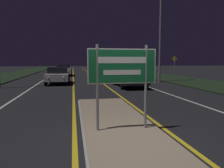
% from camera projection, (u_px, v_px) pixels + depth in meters
% --- Properties ---
extents(ground_plane, '(160.00, 160.00, 0.00)m').
position_uv_depth(ground_plane, '(128.00, 142.00, 5.18)').
color(ground_plane, black).
extents(median_island, '(2.12, 9.59, 0.10)m').
position_uv_depth(median_island, '(122.00, 131.00, 5.85)').
color(median_island, '#999993').
rests_on(median_island, ground_plane).
extents(verge_right, '(5.00, 100.00, 0.08)m').
position_uv_depth(verge_right, '(163.00, 77.00, 26.41)').
color(verge_right, black).
rests_on(verge_right, ground_plane).
extents(centre_line_yellow_left, '(0.12, 70.00, 0.01)m').
position_uv_depth(centre_line_yellow_left, '(73.00, 75.00, 29.43)').
color(centre_line_yellow_left, gold).
rests_on(centre_line_yellow_left, ground_plane).
extents(centre_line_yellow_right, '(0.12, 70.00, 0.01)m').
position_uv_depth(centre_line_yellow_right, '(92.00, 75.00, 29.87)').
color(centre_line_yellow_right, gold).
rests_on(centre_line_yellow_right, ground_plane).
extents(lane_line_white_left, '(0.12, 70.00, 0.01)m').
position_uv_depth(lane_line_white_left, '(51.00, 76.00, 28.92)').
color(lane_line_white_left, silver).
rests_on(lane_line_white_left, ground_plane).
extents(lane_line_white_right, '(0.12, 70.00, 0.01)m').
position_uv_depth(lane_line_white_right, '(113.00, 75.00, 30.39)').
color(lane_line_white_right, silver).
rests_on(lane_line_white_right, ground_plane).
extents(edge_line_white_left, '(0.10, 70.00, 0.01)m').
position_uv_depth(edge_line_white_left, '(27.00, 76.00, 28.39)').
color(edge_line_white_left, silver).
rests_on(edge_line_white_left, ground_plane).
extents(edge_line_white_right, '(0.10, 70.00, 0.01)m').
position_uv_depth(edge_line_white_right, '(134.00, 75.00, 30.91)').
color(edge_line_white_right, silver).
rests_on(edge_line_white_right, ground_plane).
extents(highway_sign, '(1.81, 0.07, 2.23)m').
position_uv_depth(highway_sign, '(122.00, 71.00, 5.68)').
color(highway_sign, gray).
rests_on(highway_sign, median_island).
extents(streetlight_right_near, '(0.47, 0.47, 9.31)m').
position_uv_depth(streetlight_right_near, '(161.00, 18.00, 19.06)').
color(streetlight_right_near, gray).
rests_on(streetlight_right_near, ground_plane).
extents(car_receding_0, '(1.87, 4.66, 1.34)m').
position_uv_depth(car_receding_0, '(129.00, 77.00, 16.12)').
color(car_receding_0, black).
rests_on(car_receding_0, ground_plane).
extents(car_receding_1, '(1.97, 4.54, 1.45)m').
position_uv_depth(car_receding_1, '(104.00, 70.00, 27.04)').
color(car_receding_1, '#B7B7BC').
rests_on(car_receding_1, ground_plane).
extents(car_receding_2, '(1.88, 4.67, 1.45)m').
position_uv_depth(car_receding_2, '(97.00, 68.00, 33.89)').
color(car_receding_2, navy).
rests_on(car_receding_2, ground_plane).
extents(car_receding_3, '(1.93, 4.14, 1.47)m').
position_uv_depth(car_receding_3, '(107.00, 67.00, 44.03)').
color(car_receding_3, '#4C514C').
rests_on(car_receding_3, ground_plane).
extents(car_approaching_0, '(1.92, 4.40, 1.38)m').
position_uv_depth(car_approaching_0, '(58.00, 75.00, 18.56)').
color(car_approaching_0, silver).
rests_on(car_approaching_0, ground_plane).
extents(car_approaching_1, '(2.01, 4.29, 1.45)m').
position_uv_depth(car_approaching_1, '(64.00, 70.00, 28.37)').
color(car_approaching_1, silver).
rests_on(car_approaching_1, ground_plane).
extents(warning_sign, '(0.60, 0.06, 2.37)m').
position_uv_depth(warning_sign, '(174.00, 65.00, 22.81)').
color(warning_sign, gray).
rests_on(warning_sign, verge_right).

